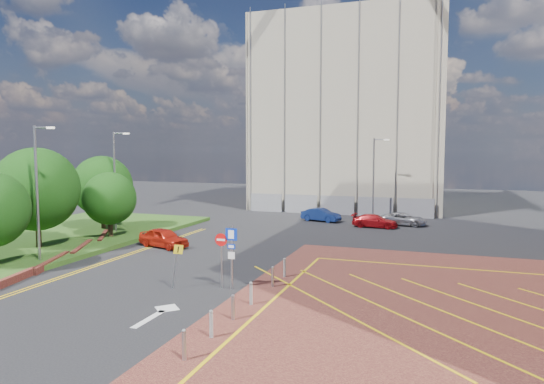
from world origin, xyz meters
The scene contains 19 objects.
ground centered at (0.00, 0.00, 0.00)m, with size 140.00×140.00×0.00m, color black.
forecourt centered at (14.00, 0.00, 0.01)m, with size 26.00×26.00×0.02m, color maroon.
grass_bed centered at (-18.00, 6.00, 0.15)m, with size 14.00×32.00×0.30m, color #2C4D18.
retaining_wall centered at (-11.80, 2.00, 0.20)m, with size 6.06×20.33×0.40m.
tree_b centered at (-15.50, 5.00, 4.24)m, with size 5.60×5.60×6.74m.
tree_c centered at (-13.50, 10.00, 3.19)m, with size 4.00×4.00×4.90m.
tree_d centered at (-16.50, 13.00, 3.87)m, with size 5.00×5.00×6.08m.
lamp_left_near centered at (-12.42, 2.00, 4.66)m, with size 1.53×0.16×8.00m.
lamp_left_far centered at (-14.42, 12.00, 4.66)m, with size 1.53×0.16×8.00m.
lamp_back centered at (4.08, 28.00, 4.36)m, with size 1.53×0.16×8.00m.
sign_cluster centered at (0.30, 0.98, 1.95)m, with size 1.17×0.12×3.20m.
warning_sign centered at (-2.10, 0.15, 1.43)m, with size 0.62×0.39×2.25m.
bollard_row centered at (2.30, -1.67, 0.47)m, with size 0.14×11.14×0.90m.
construction_building centered at (0.00, 40.00, 11.00)m, with size 21.20×19.20×22.00m, color #AEA68F.
construction_fence centered at (1.00, 30.00, 1.00)m, with size 21.60×0.06×2.00m, color gray.
car_red_left centered at (-8.25, 8.99, 0.67)m, with size 1.59×3.95×1.34m, color #B51E0F.
car_blue_back centered at (-0.52, 24.72, 0.63)m, with size 1.33×3.82×1.26m, color navy.
car_red_back centered at (4.85, 22.68, 0.58)m, with size 1.63×4.00×1.16m, color #A40E13.
car_silver_back centered at (7.14, 24.73, 0.57)m, with size 1.90×4.12×1.15m, color #9FA0A6.
Camera 1 is at (9.97, -20.56, 6.89)m, focal length 32.00 mm.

